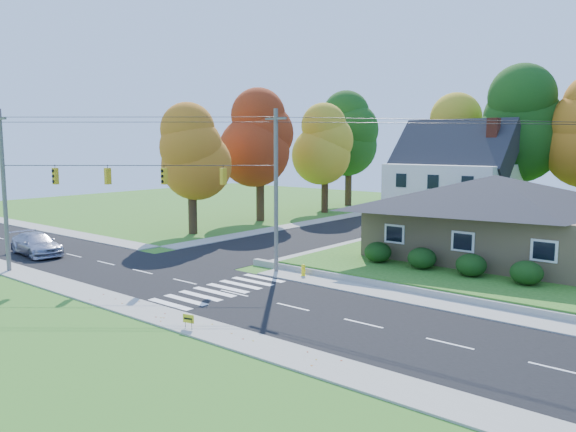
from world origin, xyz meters
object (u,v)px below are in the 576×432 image
(white_car, at_px, (377,219))
(fire_hydrant, at_px, (303,271))
(ranch_house, at_px, (494,215))
(silver_sedan, at_px, (36,244))

(white_car, height_order, fire_hydrant, white_car)
(ranch_house, relative_size, fire_hydrant, 19.07)
(silver_sedan, distance_m, fire_hydrant, 20.02)
(ranch_house, distance_m, silver_sedan, 31.70)
(silver_sedan, relative_size, fire_hydrant, 7.03)
(white_car, bearing_deg, ranch_house, -39.97)
(ranch_house, relative_size, white_car, 3.81)
(silver_sedan, distance_m, white_car, 30.35)
(ranch_house, height_order, white_car, ranch_house)
(ranch_house, bearing_deg, fire_hydrant, -125.04)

